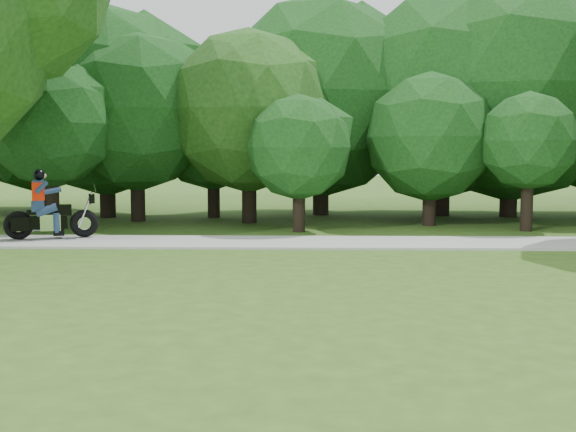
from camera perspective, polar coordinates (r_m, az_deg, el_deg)
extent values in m
plane|color=#315418|center=(9.74, 12.11, -8.46)|extent=(100.00, 100.00, 0.00)
cube|color=#A1A19B|center=(17.53, 7.30, -2.11)|extent=(60.00, 2.20, 0.06)
cylinder|color=black|center=(27.79, -19.05, 2.21)|extent=(0.52, 0.52, 1.80)
sphere|color=#113812|center=(27.80, -19.24, 8.41)|extent=(6.48, 6.48, 6.48)
cylinder|color=black|center=(21.09, 18.35, 1.05)|extent=(0.34, 0.34, 1.62)
sphere|color=#113812|center=(21.03, 18.49, 5.67)|extent=(2.73, 2.73, 2.73)
cylinder|color=black|center=(24.88, 2.61, 2.16)|extent=(0.54, 0.54, 1.80)
sphere|color=#113812|center=(24.90, 2.64, 9.39)|extent=(6.89, 6.89, 6.89)
cylinder|color=black|center=(22.22, -3.08, 1.77)|extent=(0.45, 0.45, 1.80)
sphere|color=#1A4513|center=(22.20, -3.12, 8.30)|extent=(5.02, 5.02, 5.02)
cylinder|color=black|center=(24.02, -5.89, 1.81)|extent=(0.41, 0.41, 1.62)
sphere|color=#113812|center=(23.98, -5.94, 6.95)|extent=(4.14, 4.14, 4.14)
cylinder|color=black|center=(24.66, -14.07, 1.98)|extent=(0.51, 0.51, 1.80)
sphere|color=#113812|center=(24.67, -14.23, 8.82)|extent=(6.30, 6.30, 6.30)
cylinder|color=black|center=(25.24, 17.04, 1.98)|extent=(0.57, 0.57, 1.80)
sphere|color=#113812|center=(25.27, 17.25, 9.47)|extent=(7.39, 7.39, 7.39)
cylinder|color=black|center=(25.09, 12.05, 2.08)|extent=(0.55, 0.55, 1.80)
sphere|color=#113812|center=(25.11, 12.19, 9.28)|extent=(6.93, 6.93, 6.93)
cylinder|color=black|center=(23.17, -11.78, 1.81)|extent=(0.45, 0.45, 1.80)
sphere|color=#113812|center=(23.15, -11.91, 8.08)|extent=(5.03, 5.03, 5.03)
cylinder|color=black|center=(21.57, -18.12, 1.40)|extent=(0.38, 0.38, 1.80)
sphere|color=#113812|center=(21.54, -18.28, 6.90)|extent=(3.61, 3.61, 3.61)
cylinder|color=black|center=(21.82, 11.09, 1.05)|extent=(0.39, 0.39, 1.38)
sphere|color=#113812|center=(21.76, 11.19, 6.15)|extent=(3.86, 3.86, 3.86)
cylinder|color=black|center=(19.84, 0.87, 0.72)|extent=(0.35, 0.35, 1.38)
sphere|color=#113812|center=(19.77, 0.88, 5.45)|extent=(2.91, 2.91, 2.91)
torus|color=black|center=(18.90, -20.53, -0.70)|extent=(0.73, 0.43, 0.71)
torus|color=black|center=(18.90, -15.80, -0.56)|extent=(0.73, 0.43, 0.71)
cube|color=black|center=(18.88, -18.74, -0.49)|extent=(1.14, 0.61, 0.32)
cube|color=silver|center=(18.88, -18.26, -0.48)|extent=(0.57, 0.48, 0.40)
cube|color=black|center=(18.85, -17.53, 0.46)|extent=(0.59, 0.46, 0.26)
cube|color=black|center=(18.86, -19.14, 0.29)|extent=(0.60, 0.48, 0.10)
cylinder|color=silver|center=(18.87, -15.70, 0.51)|extent=(0.39, 0.18, 0.90)
cylinder|color=silver|center=(18.84, -15.22, 1.84)|extent=(0.25, 0.62, 0.04)
cube|color=black|center=(18.67, -20.41, -0.61)|extent=(0.44, 0.26, 0.34)
cube|color=black|center=(19.11, -20.36, -0.48)|extent=(0.44, 0.26, 0.34)
cube|color=navy|center=(18.85, -19.15, 0.71)|extent=(0.41, 0.46, 0.24)
cube|color=navy|center=(18.82, -19.13, 1.82)|extent=(0.39, 0.49, 0.56)
cube|color=#FF2205|center=(18.82, -19.13, 1.88)|extent=(0.43, 0.53, 0.44)
sphere|color=black|center=(18.80, -19.08, 3.11)|extent=(0.28, 0.28, 0.28)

